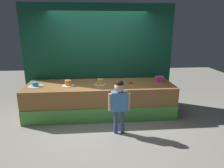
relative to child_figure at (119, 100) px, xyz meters
The scene contains 9 objects.
ground_plane 0.94m from the child_figure, 126.46° to the left, with size 12.00×12.00×0.00m, color gray.
stage_platform 1.13m from the child_figure, 109.01° to the left, with size 3.56×1.12×0.77m.
curtain_backdrop 1.81m from the child_figure, 101.85° to the left, with size 3.94×0.08×2.70m, color #144C38.
child_figure is the anchor object (origin of this frame).
pink_box 1.63m from the child_figure, 44.17° to the left, with size 0.19×0.16×0.13m, color #F94BA4.
donut 1.09m from the child_figure, 68.10° to the left, with size 0.12×0.12×0.03m, color brown.
cake_left 2.10m from the child_figure, 152.99° to the left, with size 0.35×0.35×0.11m.
cake_center 1.47m from the child_figure, 139.09° to the left, with size 0.30×0.30×0.17m.
cake_right 1.03m from the child_figure, 110.00° to the left, with size 0.31×0.31×0.14m.
Camera 1 is at (-0.11, -4.16, 2.12)m, focal length 32.09 mm.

